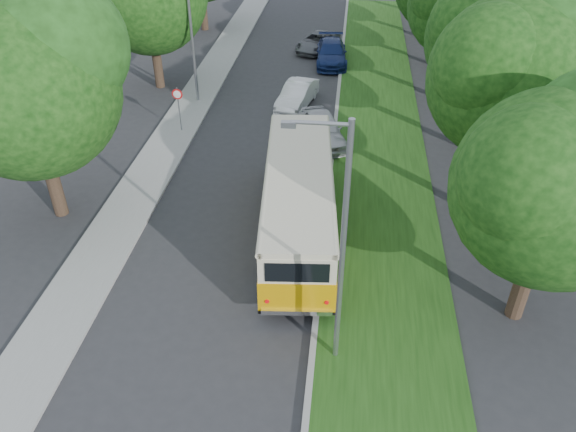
# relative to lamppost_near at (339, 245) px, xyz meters

# --- Properties ---
(ground) EXTENTS (120.00, 120.00, 0.00)m
(ground) POSITION_rel_lamppost_near_xyz_m (-4.21, 2.50, -4.37)
(ground) COLOR #2D2D2F
(ground) RESTS_ON ground
(curb) EXTENTS (0.20, 70.00, 0.15)m
(curb) POSITION_rel_lamppost_near_xyz_m (-0.61, 7.50, -4.29)
(curb) COLOR gray
(curb) RESTS_ON ground
(grass_verge) EXTENTS (4.50, 70.00, 0.13)m
(grass_verge) POSITION_rel_lamppost_near_xyz_m (1.74, 7.50, -4.30)
(grass_verge) COLOR #1D4412
(grass_verge) RESTS_ON ground
(sidewalk) EXTENTS (2.20, 70.00, 0.12)m
(sidewalk) POSITION_rel_lamppost_near_xyz_m (-9.01, 7.50, -4.31)
(sidewalk) COLOR gray
(sidewalk) RESTS_ON ground
(lamppost_near) EXTENTS (1.71, 0.16, 8.00)m
(lamppost_near) POSITION_rel_lamppost_near_xyz_m (0.00, 0.00, 0.00)
(lamppost_near) COLOR gray
(lamppost_near) RESTS_ON ground
(lamppost_far) EXTENTS (1.71, 0.16, 7.50)m
(lamppost_far) POSITION_rel_lamppost_near_xyz_m (-8.91, 18.50, -0.25)
(lamppost_far) COLOR gray
(lamppost_far) RESTS_ON ground
(warning_sign) EXTENTS (0.56, 0.10, 2.50)m
(warning_sign) POSITION_rel_lamppost_near_xyz_m (-8.71, 14.48, -2.66)
(warning_sign) COLOR gray
(warning_sign) RESTS_ON ground
(vintage_bus) EXTENTS (3.44, 10.25, 2.99)m
(vintage_bus) POSITION_rel_lamppost_near_xyz_m (-1.65, 6.14, -2.87)
(vintage_bus) COLOR #E29E07
(vintage_bus) RESTS_ON ground
(car_silver) EXTENTS (3.08, 4.72, 1.50)m
(car_silver) POSITION_rel_lamppost_near_xyz_m (-1.21, 14.19, -3.62)
(car_silver) COLOR silver
(car_silver) RESTS_ON ground
(car_white) EXTENTS (2.33, 4.35, 1.36)m
(car_white) POSITION_rel_lamppost_near_xyz_m (-2.93, 18.55, -3.69)
(car_white) COLOR white
(car_white) RESTS_ON ground
(car_blue) EXTENTS (2.39, 5.14, 1.45)m
(car_blue) POSITION_rel_lamppost_near_xyz_m (-1.33, 25.88, -3.64)
(car_blue) COLOR navy
(car_blue) RESTS_ON ground
(car_grey) EXTENTS (3.41, 4.87, 1.24)m
(car_grey) POSITION_rel_lamppost_near_xyz_m (-2.44, 28.48, -3.75)
(car_grey) COLOR #585B60
(car_grey) RESTS_ON ground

